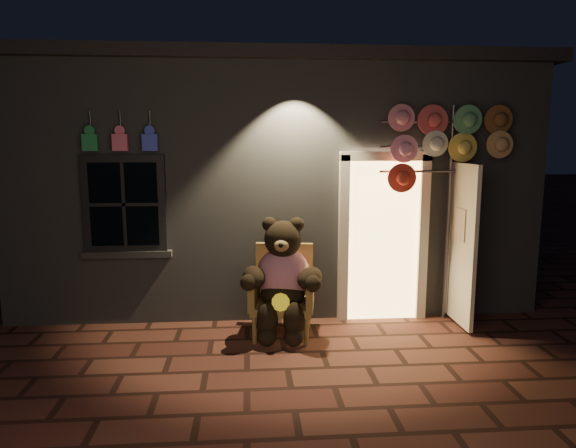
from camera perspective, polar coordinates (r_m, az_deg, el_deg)
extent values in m
plane|color=brown|center=(5.48, -0.04, -15.82)|extent=(60.00, 60.00, 0.00)
cube|color=slate|center=(8.98, -2.00, 4.93)|extent=(7.00, 5.00, 3.30)
cube|color=black|center=(9.02, -2.06, 15.96)|extent=(7.30, 5.30, 0.16)
cube|color=black|center=(6.63, -17.66, 2.13)|extent=(1.00, 0.10, 1.20)
cube|color=black|center=(6.60, -17.72, 2.10)|extent=(0.82, 0.06, 1.02)
cube|color=slate|center=(6.73, -17.41, -3.20)|extent=(1.10, 0.14, 0.08)
cube|color=#FFCE72|center=(6.78, 10.44, -1.73)|extent=(0.92, 0.10, 2.10)
cube|color=beige|center=(6.62, 6.18, -1.88)|extent=(0.12, 0.12, 2.20)
cube|color=beige|center=(6.89, 14.71, -1.70)|extent=(0.12, 0.12, 2.20)
cube|color=beige|center=(6.62, 10.81, 7.42)|extent=(1.16, 0.12, 0.12)
cube|color=beige|center=(6.72, 18.73, -2.16)|extent=(0.05, 0.80, 2.00)
cube|color=#238342|center=(6.60, -21.13, 8.45)|extent=(0.18, 0.07, 0.20)
cylinder|color=#59595E|center=(6.66, -21.11, 10.60)|extent=(0.02, 0.02, 0.25)
cube|color=#E05C77|center=(6.51, -18.15, 8.60)|extent=(0.18, 0.07, 0.20)
cylinder|color=#59595E|center=(6.57, -18.13, 10.79)|extent=(0.02, 0.02, 0.25)
cube|color=#3746C2|center=(6.44, -15.09, 8.74)|extent=(0.18, 0.07, 0.20)
cylinder|color=#59595E|center=(6.50, -15.08, 10.95)|extent=(0.02, 0.02, 0.25)
cube|color=olive|center=(6.20, -0.63, -9.07)|extent=(0.79, 0.75, 0.10)
cube|color=olive|center=(6.39, -0.40, -5.23)|extent=(0.71, 0.19, 0.70)
cube|color=olive|center=(6.16, -3.75, -7.26)|extent=(0.17, 0.61, 0.40)
cube|color=olive|center=(6.11, 2.48, -7.40)|extent=(0.17, 0.61, 0.40)
cylinder|color=olive|center=(6.04, -3.76, -11.72)|extent=(0.05, 0.05, 0.32)
cylinder|color=olive|center=(5.99, 2.08, -11.89)|extent=(0.05, 0.05, 0.32)
cylinder|color=olive|center=(6.57, -3.08, -9.98)|extent=(0.05, 0.05, 0.32)
cylinder|color=olive|center=(6.52, 2.27, -10.11)|extent=(0.05, 0.05, 0.32)
ellipsoid|color=#BA133C|center=(6.14, -0.53, -5.71)|extent=(0.72, 0.61, 0.68)
ellipsoid|color=black|center=(6.12, -0.58, -7.70)|extent=(0.59, 0.53, 0.32)
sphere|color=black|center=(6.00, -0.57, -1.70)|extent=(0.50, 0.50, 0.44)
sphere|color=black|center=(6.01, -2.09, -0.02)|extent=(0.17, 0.17, 0.17)
sphere|color=black|center=(5.98, 0.99, -0.06)|extent=(0.17, 0.17, 0.17)
ellipsoid|color=olive|center=(5.81, -0.74, -2.44)|extent=(0.19, 0.14, 0.14)
ellipsoid|color=black|center=(5.97, -3.81, -5.89)|extent=(0.33, 0.49, 0.25)
ellipsoid|color=black|center=(5.92, 2.44, -6.02)|extent=(0.43, 0.51, 0.25)
ellipsoid|color=black|center=(5.94, -2.30, -10.57)|extent=(0.25, 0.25, 0.42)
ellipsoid|color=black|center=(5.92, 0.68, -10.65)|extent=(0.25, 0.25, 0.42)
sphere|color=black|center=(5.95, -2.36, -12.31)|extent=(0.23, 0.23, 0.23)
sphere|color=black|center=(5.92, 0.64, -12.40)|extent=(0.23, 0.23, 0.23)
cylinder|color=yellow|center=(5.86, -0.82, -8.69)|extent=(0.22, 0.12, 0.20)
cylinder|color=#59595E|center=(6.89, 17.39, 0.95)|extent=(0.04, 0.04, 2.76)
cylinder|color=#59595E|center=(6.70, 15.46, 10.90)|extent=(1.23, 0.03, 0.03)
cylinder|color=#59595E|center=(6.70, 15.35, 8.28)|extent=(1.23, 0.03, 0.03)
cylinder|color=#59595E|center=(6.71, 15.24, 5.67)|extent=(1.23, 0.03, 0.03)
cylinder|color=pink|center=(6.53, 12.55, 11.51)|extent=(0.35, 0.11, 0.35)
cylinder|color=#DE504E|center=(6.63, 16.08, 11.34)|extent=(0.35, 0.11, 0.35)
cylinder|color=#579D69|center=(6.76, 19.48, 11.13)|extent=(0.35, 0.11, 0.35)
cylinder|color=brown|center=(6.98, 22.40, 10.88)|extent=(0.35, 0.11, 0.35)
cylinder|color=pink|center=(6.50, 12.52, 8.37)|extent=(0.35, 0.11, 0.35)
cylinder|color=#E7E5C4|center=(6.60, 16.03, 8.24)|extent=(0.35, 0.11, 0.35)
cylinder|color=#F5D153|center=(6.81, 19.11, 8.11)|extent=(0.35, 0.11, 0.35)
cylinder|color=tan|center=(6.95, 22.33, 7.95)|extent=(0.35, 0.11, 0.35)
cylinder|color=red|center=(6.48, 12.49, 5.21)|extent=(0.35, 0.11, 0.35)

